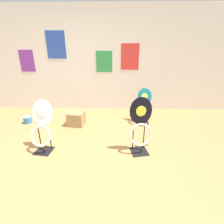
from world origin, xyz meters
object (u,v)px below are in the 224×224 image
at_px(toilet_seat_display_teal_sax, 144,109).
at_px(paint_can, 28,119).
at_px(toilet_seat_display_white_plain, 42,128).
at_px(storage_box, 76,118).
at_px(toilet_seat_display_jazz_black, 141,129).

distance_m(toilet_seat_display_teal_sax, paint_can, 2.69).
bearing_deg(toilet_seat_display_teal_sax, toilet_seat_display_white_plain, -149.21).
height_order(toilet_seat_display_white_plain, toilet_seat_display_teal_sax, toilet_seat_display_white_plain).
bearing_deg(toilet_seat_display_white_plain, storage_box, 70.96).
bearing_deg(storage_box, toilet_seat_display_white_plain, -109.04).
xyz_separation_m(toilet_seat_display_white_plain, storage_box, (0.35, 1.00, -0.28)).
bearing_deg(storage_box, toilet_seat_display_teal_sax, 3.99).
bearing_deg(toilet_seat_display_jazz_black, toilet_seat_display_teal_sax, 79.44).
height_order(toilet_seat_display_jazz_black, paint_can, toilet_seat_display_jazz_black).
height_order(toilet_seat_display_white_plain, toilet_seat_display_jazz_black, toilet_seat_display_jazz_black).
relative_size(toilet_seat_display_teal_sax, toilet_seat_display_jazz_black, 0.82).
distance_m(toilet_seat_display_white_plain, toilet_seat_display_jazz_black, 1.65).
bearing_deg(toilet_seat_display_jazz_black, storage_box, 142.16).
xyz_separation_m(toilet_seat_display_teal_sax, storage_box, (-1.51, -0.11, -0.20)).
bearing_deg(toilet_seat_display_teal_sax, storage_box, -176.01).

